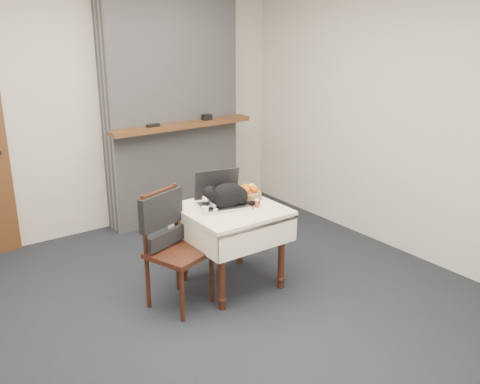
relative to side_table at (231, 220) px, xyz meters
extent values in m
plane|color=black|center=(-0.49, -0.12, -0.59)|extent=(4.50, 4.50, 0.00)
cube|color=beige|center=(-0.49, 1.88, 0.71)|extent=(4.50, 0.02, 2.60)
cube|color=beige|center=(1.76, -0.12, 0.71)|extent=(0.02, 4.00, 2.60)
cube|color=gray|center=(0.41, 1.73, 0.71)|extent=(1.50, 0.30, 2.60)
cube|color=brown|center=(0.41, 1.49, 0.51)|extent=(1.62, 0.18, 0.05)
cube|color=black|center=(0.06, 1.49, 0.55)|extent=(0.14, 0.04, 0.03)
cube|color=black|center=(0.71, 1.49, 0.57)|extent=(0.10, 0.07, 0.06)
cylinder|color=#34160E|center=(-0.30, -0.30, -0.27)|extent=(0.06, 0.06, 0.64)
sphere|color=#34160E|center=(-0.30, -0.30, -0.51)|extent=(0.07, 0.07, 0.07)
cylinder|color=#34160E|center=(0.30, -0.30, -0.27)|extent=(0.06, 0.06, 0.64)
sphere|color=#34160E|center=(0.30, -0.30, -0.51)|extent=(0.07, 0.07, 0.07)
cylinder|color=#34160E|center=(-0.30, 0.30, -0.27)|extent=(0.06, 0.06, 0.64)
sphere|color=#34160E|center=(-0.30, 0.30, -0.51)|extent=(0.07, 0.07, 0.07)
cylinder|color=#34160E|center=(0.30, 0.30, -0.27)|extent=(0.06, 0.06, 0.64)
sphere|color=#34160E|center=(0.30, 0.30, -0.51)|extent=(0.07, 0.07, 0.07)
cube|color=white|center=(0.00, 0.00, 0.08)|extent=(0.78, 0.78, 0.06)
cube|color=white|center=(0.00, -0.38, -0.03)|extent=(0.78, 0.01, 0.22)
cube|color=white|center=(0.00, 0.39, -0.03)|extent=(0.78, 0.01, 0.22)
cube|color=white|center=(-0.39, 0.00, -0.03)|extent=(0.01, 0.78, 0.22)
cube|color=white|center=(0.38, 0.00, -0.03)|extent=(0.01, 0.78, 0.22)
cube|color=#B7B7BC|center=(-0.05, 0.05, 0.12)|extent=(0.44, 0.35, 0.02)
cube|color=black|center=(-0.05, 0.05, 0.14)|extent=(0.35, 0.25, 0.00)
cube|color=black|center=(-0.01, 0.21, 0.27)|extent=(0.39, 0.16, 0.26)
cube|color=#99BFE0|center=(-0.01, 0.20, 0.27)|extent=(0.36, 0.14, 0.24)
ellipsoid|color=black|center=(-0.03, 0.02, 0.22)|extent=(0.33, 0.20, 0.21)
ellipsoid|color=black|center=(0.07, 0.02, 0.20)|extent=(0.17, 0.19, 0.17)
sphere|color=black|center=(-0.19, 0.02, 0.27)|extent=(0.12, 0.12, 0.12)
ellipsoid|color=white|center=(-0.23, 0.02, 0.24)|extent=(0.05, 0.06, 0.06)
ellipsoid|color=white|center=(-0.16, 0.02, 0.18)|extent=(0.05, 0.07, 0.08)
cone|color=black|center=(-0.18, -0.01, 0.33)|extent=(0.04, 0.05, 0.05)
cone|color=black|center=(-0.18, 0.06, 0.33)|extent=(0.04, 0.05, 0.05)
cylinder|color=black|center=(0.14, -0.05, 0.14)|extent=(0.18, 0.10, 0.04)
sphere|color=white|center=(-0.17, -0.02, 0.13)|extent=(0.04, 0.04, 0.04)
sphere|color=white|center=(-0.16, 0.06, 0.13)|extent=(0.04, 0.04, 0.04)
cylinder|color=white|center=(-0.26, -0.01, 0.15)|extent=(0.06, 0.06, 0.06)
cylinder|color=#A53814|center=(0.18, -0.12, 0.14)|extent=(0.03, 0.03, 0.06)
cylinder|color=white|center=(0.18, -0.12, 0.18)|extent=(0.04, 0.04, 0.01)
cylinder|color=#AD8246|center=(0.25, 0.10, 0.14)|extent=(0.22, 0.22, 0.06)
sphere|color=#E75613|center=(0.21, 0.07, 0.21)|extent=(0.07, 0.07, 0.07)
sphere|color=#E75613|center=(0.29, 0.06, 0.21)|extent=(0.07, 0.07, 0.07)
sphere|color=#E75613|center=(0.25, 0.14, 0.21)|extent=(0.07, 0.07, 0.07)
sphere|color=gold|center=(0.30, 0.12, 0.21)|extent=(0.07, 0.07, 0.07)
sphere|color=#E75613|center=(0.21, 0.13, 0.21)|extent=(0.07, 0.07, 0.07)
cube|color=black|center=(0.20, 0.02, 0.12)|extent=(0.12, 0.12, 0.01)
cube|color=#34160E|center=(-0.53, -0.04, -0.14)|extent=(0.53, 0.53, 0.04)
cylinder|color=#34160E|center=(-0.64, -0.27, -0.36)|extent=(0.04, 0.04, 0.45)
cylinder|color=#34160E|center=(-0.30, -0.15, -0.36)|extent=(0.04, 0.04, 0.45)
cylinder|color=#34160E|center=(-0.76, 0.07, -0.36)|extent=(0.04, 0.04, 0.45)
cylinder|color=#34160E|center=(-0.42, 0.18, -0.36)|extent=(0.04, 0.04, 0.45)
cylinder|color=#34160E|center=(-0.76, 0.07, 0.11)|extent=(0.04, 0.04, 0.49)
cylinder|color=#34160E|center=(-0.42, 0.18, 0.11)|extent=(0.04, 0.04, 0.49)
cube|color=#34160E|center=(-0.59, 0.13, 0.20)|extent=(0.35, 0.14, 0.28)
cube|color=black|center=(-0.58, 0.12, 0.18)|extent=(0.43, 0.20, 0.28)
camera|label=1|loc=(-2.36, -3.41, 1.63)|focal=40.00mm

